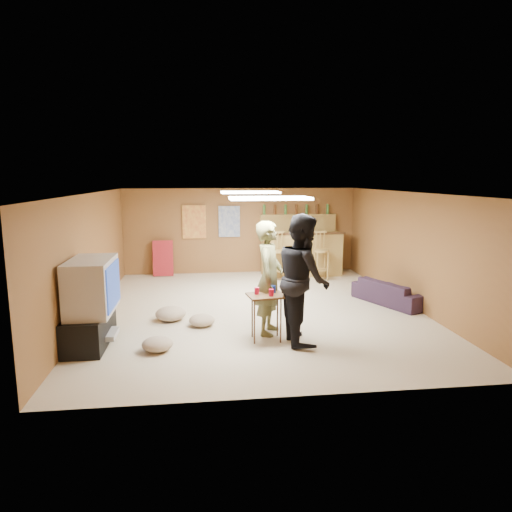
{
  "coord_description": "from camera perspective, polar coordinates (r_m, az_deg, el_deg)",
  "views": [
    {
      "loc": [
        -1.03,
        -8.29,
        2.48
      ],
      "look_at": [
        0.0,
        0.2,
        1.0
      ],
      "focal_mm": 32.0,
      "sensor_mm": 36.0,
      "label": 1
    }
  ],
  "objects": [
    {
      "name": "bar_stool_left",
      "position": [
        11.03,
        2.88,
        -0.02
      ],
      "size": [
        0.48,
        0.48,
        1.2
      ],
      "primitive_type": null,
      "rotation": [
        0.0,
        0.0,
        0.32
      ],
      "color": "olive",
      "rests_on": "ground"
    },
    {
      "name": "cup_blue",
      "position": [
        7.08,
        2.17,
        -4.15
      ],
      "size": [
        0.1,
        0.1,
        0.11
      ],
      "primitive_type": "cylinder",
      "rotation": [
        0.0,
        0.0,
        -0.35
      ],
      "color": "navy",
      "rests_on": "tray_table"
    },
    {
      "name": "cushion_far",
      "position": [
        6.86,
        -12.23,
        -10.7
      ],
      "size": [
        0.58,
        0.58,
        0.2
      ],
      "primitive_type": "ellipsoid",
      "rotation": [
        0.0,
        0.0,
        -0.37
      ],
      "color": "gray",
      "rests_on": "ground"
    },
    {
      "name": "wall_right",
      "position": [
        9.32,
        18.8,
        0.78
      ],
      "size": [
        0.02,
        7.0,
        2.2
      ],
      "primitive_type": "cube",
      "color": "brown",
      "rests_on": "ground"
    },
    {
      "name": "folding_chair_stack",
      "position": [
        11.8,
        -11.54,
        -0.28
      ],
      "size": [
        0.5,
        0.26,
        0.91
      ],
      "primitive_type": "cube",
      "rotation": [
        -0.14,
        0.0,
        0.0
      ],
      "color": "#A51E27",
      "rests_on": "ground"
    },
    {
      "name": "person_black",
      "position": [
        6.88,
        5.88,
        -2.84
      ],
      "size": [
        0.77,
        0.98,
        1.96
      ],
      "primitive_type": "imported",
      "rotation": [
        0.0,
        0.0,
        1.61
      ],
      "color": "black",
      "rests_on": "ground"
    },
    {
      "name": "ceiling_panel_back",
      "position": [
        9.55,
        -0.73,
        7.96
      ],
      "size": [
        1.2,
        0.6,
        0.04
      ],
      "primitive_type": "cube",
      "color": "white",
      "rests_on": "ceiling"
    },
    {
      "name": "bottle_row",
      "position": [
        11.95,
        5.04,
        5.83
      ],
      "size": [
        1.76,
        0.08,
        0.26
      ],
      "primitive_type": null,
      "color": "#3F7233",
      "rests_on": "bar_shelf"
    },
    {
      "name": "ground",
      "position": [
        8.71,
        0.16,
        -6.72
      ],
      "size": [
        7.0,
        7.0,
        0.0
      ],
      "primitive_type": "plane",
      "color": "#C0B093",
      "rests_on": "ground"
    },
    {
      "name": "wall_front",
      "position": [
        5.09,
        5.07,
        -5.97
      ],
      "size": [
        6.0,
        0.02,
        2.2
      ],
      "primitive_type": "cube",
      "color": "brown",
      "rests_on": "ground"
    },
    {
      "name": "cup_red_far",
      "position": [
        6.87,
        1.93,
        -4.6
      ],
      "size": [
        0.1,
        0.1,
        0.11
      ],
      "primitive_type": "cylinder",
      "rotation": [
        0.0,
        0.0,
        -0.34
      ],
      "color": "red",
      "rests_on": "tray_table"
    },
    {
      "name": "sofa",
      "position": [
        9.45,
        16.47,
        -4.34
      ],
      "size": [
        1.21,
        1.71,
        0.47
      ],
      "primitive_type": "imported",
      "rotation": [
        0.0,
        0.0,
        1.98
      ],
      "color": "black",
      "rests_on": "ground"
    },
    {
      "name": "cushion_near_tv",
      "position": [
        8.2,
        -10.63,
        -7.08
      ],
      "size": [
        0.68,
        0.68,
        0.24
      ],
      "primitive_type": "ellipsoid",
      "rotation": [
        0.0,
        0.0,
        0.34
      ],
      "color": "gray",
      "rests_on": "ground"
    },
    {
      "name": "bar_backing",
      "position": [
        12.05,
        5.25,
        3.69
      ],
      "size": [
        2.0,
        0.14,
        0.6
      ],
      "primitive_type": "cube",
      "color": "olive",
      "rests_on": "bar_counter"
    },
    {
      "name": "dvd_box",
      "position": [
        7.32,
        -18.35,
        -9.25
      ],
      "size": [
        0.35,
        0.5,
        0.08
      ],
      "primitive_type": "cube",
      "color": "#B2B2B7",
      "rests_on": "tv_stand"
    },
    {
      "name": "cup_red_near",
      "position": [
        6.98,
        0.1,
        -4.37
      ],
      "size": [
        0.09,
        0.09,
        0.1
      ],
      "primitive_type": "cylinder",
      "rotation": [
        0.0,
        0.0,
        -0.19
      ],
      "color": "red",
      "rests_on": "tray_table"
    },
    {
      "name": "tv_body",
      "position": [
        7.15,
        -19.86,
        -3.54
      ],
      "size": [
        0.6,
        1.1,
        0.8
      ],
      "primitive_type": "cube",
      "color": "#B2B2B7",
      "rests_on": "tv_stand"
    },
    {
      "name": "bar_shelf",
      "position": [
        12.0,
        5.29,
        5.1
      ],
      "size": [
        2.0,
        0.18,
        0.05
      ],
      "primitive_type": "cube",
      "color": "olive",
      "rests_on": "bar_backing"
    },
    {
      "name": "bar_lip",
      "position": [
        11.36,
        6.0,
        2.79
      ],
      "size": [
        2.1,
        0.12,
        0.05
      ],
      "primitive_type": "cube",
      "color": "#3E2614",
      "rests_on": "bar_counter"
    },
    {
      "name": "poster_right",
      "position": [
        11.82,
        -3.37,
        4.33
      ],
      "size": [
        0.55,
        0.03,
        0.8
      ],
      "primitive_type": "cube",
      "color": "#334C99",
      "rests_on": "wall_back"
    },
    {
      "name": "person_olive",
      "position": [
        7.23,
        1.67,
        -2.77
      ],
      "size": [
        0.64,
        0.77,
        1.81
      ],
      "primitive_type": "imported",
      "rotation": [
        0.0,
        0.0,
        1.21
      ],
      "color": "brown",
      "rests_on": "ground"
    },
    {
      "name": "tray_table",
      "position": [
        7.06,
        1.29,
        -7.67
      ],
      "size": [
        0.61,
        0.52,
        0.72
      ],
      "primitive_type": "cube",
      "rotation": [
        0.0,
        0.0,
        0.15
      ],
      "color": "#3E2614",
      "rests_on": "ground"
    },
    {
      "name": "wall_left",
      "position": [
        8.63,
        -20.02,
        0.02
      ],
      "size": [
        0.02,
        7.0,
        2.2
      ],
      "primitive_type": "cube",
      "color": "brown",
      "rests_on": "ground"
    },
    {
      "name": "bar_counter",
      "position": [
        11.68,
        5.68,
        0.27
      ],
      "size": [
        2.0,
        0.6,
        1.1
      ],
      "primitive_type": "cube",
      "color": "olive",
      "rests_on": "ground"
    },
    {
      "name": "poster_left",
      "position": [
        11.8,
        -7.74,
        4.24
      ],
      "size": [
        0.6,
        0.03,
        0.85
      ],
      "primitive_type": "cube",
      "color": "#BF3F26",
      "rests_on": "wall_back"
    },
    {
      "name": "tv_stand",
      "position": [
        7.34,
        -20.1,
        -8.49
      ],
      "size": [
        0.55,
        1.3,
        0.5
      ],
      "primitive_type": "cube",
      "color": "black",
      "rests_on": "ground"
    },
    {
      "name": "bar_stool_right",
      "position": [
        11.19,
        8.19,
        -0.09
      ],
      "size": [
        0.47,
        0.47,
        1.14
      ],
      "primitive_type": null,
      "rotation": [
        0.0,
        0.0,
        -0.36
      ],
      "color": "olive",
      "rests_on": "ground"
    },
    {
      "name": "ceiling",
      "position": [
        8.35,
        0.17,
        7.9
      ],
      "size": [
        6.0,
        7.0,
        0.02
      ],
      "primitive_type": "cube",
      "color": "silver",
      "rests_on": "ground"
    },
    {
      "name": "wall_back",
      "position": [
        11.91,
        -1.92,
        3.17
      ],
      "size": [
        6.0,
        0.02,
        2.2
      ],
      "primitive_type": "cube",
      "color": "brown",
      "rests_on": "ground"
    },
    {
      "name": "cushion_mid",
      "position": [
        7.83,
        -6.78,
        -7.97
      ],
      "size": [
        0.49,
        0.49,
        0.2
      ],
      "primitive_type": "ellipsoid",
      "rotation": [
        0.0,
        0.0,
        -0.13
      ],
      "color": "gray",
      "rests_on": "ground"
    },
    {
      "name": "ceiling_panel_front",
      "position": [
        6.87,
        1.73,
        7.23
      ],
      "size": [
        1.2,
        0.6,
        0.04
      ],
      "primitive_type": "cube",
      "color": "white",
      "rests_on": "ceiling"
    },
    {
      "name": "tv_screen",
      "position": [
        7.09,
        -17.41,
        -3.52
      ],
      "size": [
        0.02,
        0.95,
        0.65
      ],
      "primitive_type": "cube",
      "color": "navy",
      "rests_on": "tv_body"
    }
  ]
}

